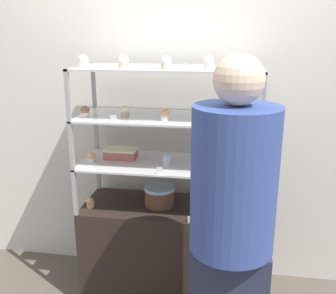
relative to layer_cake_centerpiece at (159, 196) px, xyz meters
The scene contains 29 objects.
ground_plane 0.76m from the layer_cake_centerpiece, ahead, with size 20.00×20.00×0.00m, color brown.
back_wall 0.66m from the layer_cake_centerpiece, 80.92° to the left, with size 8.00×0.05×2.60m.
display_base 0.42m from the layer_cake_centerpiece, ahead, with size 1.15×0.48×0.69m.
display_riser_lower 0.23m from the layer_cake_centerpiece, ahead, with size 1.15×0.48×0.31m.
display_riser_middle 0.53m from the layer_cake_centerpiece, ahead, with size 1.15×0.48×0.31m.
display_riser_upper 0.84m from the layer_cake_centerpiece, ahead, with size 1.15×0.48×0.31m.
layer_cake_centerpiece is the anchor object (origin of this frame).
sheet_cake_frosted 0.39m from the layer_cake_centerpiece, behind, with size 0.22×0.13×0.06m.
cupcake_0 0.46m from the layer_cake_centerpiece, 166.02° to the right, with size 0.05×0.05×0.07m.
cupcake_1 0.60m from the layer_cake_centerpiece, 10.96° to the right, with size 0.05×0.05×0.07m.
price_tag_0 0.33m from the layer_cake_centerpiece, 43.46° to the right, with size 0.04×0.00×0.04m.
cupcake_2 0.52m from the layer_cake_centerpiece, behind, with size 0.06×0.06×0.07m.
cupcake_3 0.29m from the layer_cake_centerpiece, 37.16° to the right, with size 0.06×0.06×0.07m.
cupcake_4 0.42m from the layer_cake_centerpiece, 15.99° to the right, with size 0.06×0.06×0.07m.
cupcake_5 0.63m from the layer_cake_centerpiece, ahead, with size 0.06×0.06×0.07m.
price_tag_1 0.35m from the layer_cake_centerpiece, 78.77° to the right, with size 0.04×0.00×0.04m.
cupcake_6 0.75m from the layer_cake_centerpiece, 167.58° to the right, with size 0.05×0.05×0.07m.
cupcake_7 0.62m from the layer_cake_centerpiece, 166.48° to the right, with size 0.05×0.05×0.07m.
cupcake_8 0.60m from the layer_cake_centerpiece, 62.59° to the right, with size 0.05×0.05×0.07m.
cupcake_9 0.67m from the layer_cake_centerpiece, 23.25° to the right, with size 0.05×0.05×0.07m.
cupcake_10 0.83m from the layer_cake_centerpiece, ahead, with size 0.05×0.05×0.07m.
price_tag_2 0.66m from the layer_cake_centerpiece, 135.62° to the right, with size 0.04×0.00×0.04m.
cupcake_11 1.01m from the layer_cake_centerpiece, 169.93° to the right, with size 0.06×0.06×0.08m.
cupcake_12 0.92m from the layer_cake_centerpiece, 167.80° to the right, with size 0.06×0.06×0.08m.
cupcake_13 0.90m from the layer_cake_centerpiece, 55.43° to the right, with size 0.06×0.06×0.08m.
cupcake_14 0.95m from the layer_cake_centerpiece, ahead, with size 0.06×0.06×0.08m.
cupcake_15 1.06m from the layer_cake_centerpiece, ahead, with size 0.06×0.06×0.08m.
price_tag_3 0.93m from the layer_cake_centerpiece, 49.60° to the right, with size 0.04×0.00×0.04m.
customer_figure 0.84m from the layer_cake_centerpiece, 54.50° to the right, with size 0.41×0.41×1.74m.
Camera 1 is at (0.39, -2.40, 1.83)m, focal length 42.00 mm.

